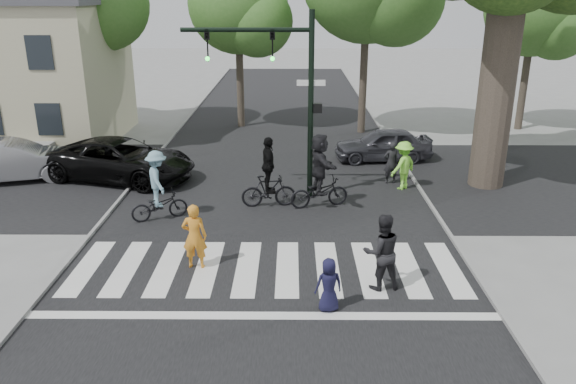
# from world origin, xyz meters

# --- Properties ---
(ground) EXTENTS (120.00, 120.00, 0.00)m
(ground) POSITION_xyz_m (0.00, 0.00, 0.00)
(ground) COLOR gray
(ground) RESTS_ON ground
(road_stem) EXTENTS (10.00, 70.00, 0.01)m
(road_stem) POSITION_xyz_m (0.00, 5.00, 0.01)
(road_stem) COLOR black
(road_stem) RESTS_ON ground
(road_cross) EXTENTS (70.00, 10.00, 0.01)m
(road_cross) POSITION_xyz_m (0.00, 8.00, 0.01)
(road_cross) COLOR black
(road_cross) RESTS_ON ground
(curb_left) EXTENTS (0.10, 70.00, 0.10)m
(curb_left) POSITION_xyz_m (-5.05, 5.00, 0.05)
(curb_left) COLOR gray
(curb_left) RESTS_ON ground
(curb_right) EXTENTS (0.10, 70.00, 0.10)m
(curb_right) POSITION_xyz_m (5.05, 5.00, 0.05)
(curb_right) COLOR gray
(curb_right) RESTS_ON ground
(crosswalk) EXTENTS (10.00, 3.85, 0.01)m
(crosswalk) POSITION_xyz_m (0.00, 0.66, 0.01)
(crosswalk) COLOR silver
(crosswalk) RESTS_ON ground
(traffic_signal) EXTENTS (4.45, 0.29, 6.00)m
(traffic_signal) POSITION_xyz_m (0.35, 6.20, 3.90)
(traffic_signal) COLOR black
(traffic_signal) RESTS_ON ground
(bg_tree_2) EXTENTS (5.04, 4.80, 8.40)m
(bg_tree_2) POSITION_xyz_m (-1.76, 16.62, 5.78)
(bg_tree_2) COLOR brown
(bg_tree_2) RESTS_ON ground
(bg_tree_4) EXTENTS (4.83, 4.60, 8.15)m
(bg_tree_4) POSITION_xyz_m (12.23, 16.12, 5.64)
(bg_tree_4) COLOR brown
(bg_tree_4) RESTS_ON ground
(house) EXTENTS (8.40, 8.10, 8.82)m
(house) POSITION_xyz_m (-11.49, 13.98, 3.80)
(house) COLOR beige
(house) RESTS_ON ground
(pedestrian_woman) EXTENTS (0.61, 0.41, 1.67)m
(pedestrian_woman) POSITION_xyz_m (-1.78, 1.04, 0.83)
(pedestrian_woman) COLOR orange
(pedestrian_woman) RESTS_ON ground
(pedestrian_child) EXTENTS (0.66, 0.50, 1.21)m
(pedestrian_child) POSITION_xyz_m (1.39, -0.94, 0.60)
(pedestrian_child) COLOR black
(pedestrian_child) RESTS_ON ground
(pedestrian_adult) EXTENTS (1.00, 0.84, 1.83)m
(pedestrian_adult) POSITION_xyz_m (2.65, 0.04, 0.91)
(pedestrian_adult) COLOR black
(pedestrian_adult) RESTS_ON ground
(cyclist_left) EXTENTS (1.77, 1.26, 2.13)m
(cyclist_left) POSITION_xyz_m (-3.37, 4.17, 0.93)
(cyclist_left) COLOR black
(cyclist_left) RESTS_ON ground
(cyclist_mid) EXTENTS (1.78, 1.10, 2.27)m
(cyclist_mid) POSITION_xyz_m (-0.13, 5.29, 0.93)
(cyclist_mid) COLOR black
(cyclist_mid) RESTS_ON ground
(cyclist_right) EXTENTS (1.99, 1.84, 2.39)m
(cyclist_right) POSITION_xyz_m (1.47, 5.27, 1.07)
(cyclist_right) COLOR black
(cyclist_right) RESTS_ON ground
(car_suv) EXTENTS (5.86, 3.92, 1.49)m
(car_suv) POSITION_xyz_m (-5.60, 8.01, 0.75)
(car_suv) COLOR black
(car_suv) RESTS_ON ground
(car_silver) EXTENTS (4.76, 2.82, 1.48)m
(car_silver) POSITION_xyz_m (-9.45, 7.88, 0.74)
(car_silver) COLOR #959599
(car_silver) RESTS_ON ground
(car_grey) EXTENTS (4.01, 1.88, 1.33)m
(car_grey) POSITION_xyz_m (4.30, 10.60, 0.66)
(car_grey) COLOR #37373D
(car_grey) RESTS_ON ground
(bystander_hivis) EXTENTS (1.24, 1.19, 1.69)m
(bystander_hivis) POSITION_xyz_m (4.45, 7.04, 0.85)
(bystander_hivis) COLOR #90FB44
(bystander_hivis) RESTS_ON ground
(bystander_dark) EXTENTS (0.60, 0.45, 1.52)m
(bystander_dark) POSITION_xyz_m (4.13, 7.65, 0.76)
(bystander_dark) COLOR black
(bystander_dark) RESTS_ON ground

